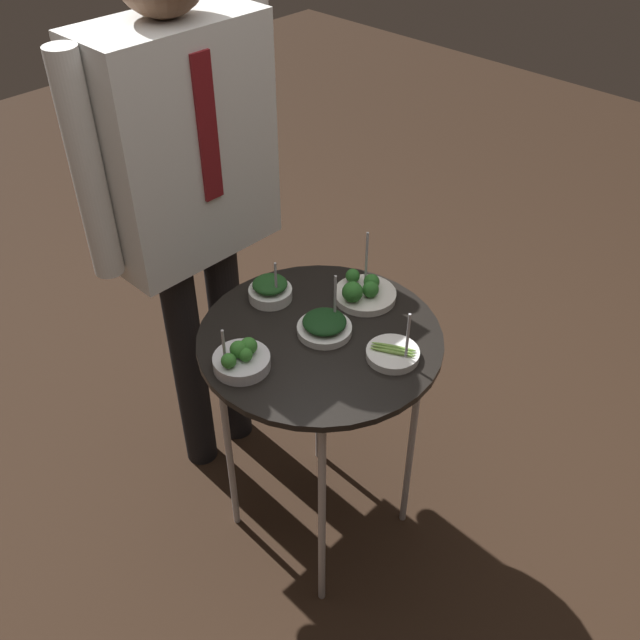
{
  "coord_description": "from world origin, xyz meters",
  "views": [
    {
      "loc": [
        -0.99,
        -0.95,
        1.93
      ],
      "look_at": [
        0.0,
        0.0,
        0.82
      ],
      "focal_mm": 40.0,
      "sensor_mm": 36.0,
      "label": 1
    }
  ],
  "objects": [
    {
      "name": "bowl_spinach_back_right",
      "position": [
        0.02,
        0.2,
        0.8
      ],
      "size": [
        0.12,
        0.12,
        0.13
      ],
      "color": "white",
      "rests_on": "serving_cart"
    },
    {
      "name": "bowl_spinach_mid_right",
      "position": [
        0.02,
        -0.0,
        0.79
      ],
      "size": [
        0.14,
        0.14,
        0.16
      ],
      "color": "white",
      "rests_on": "serving_cart"
    },
    {
      "name": "serving_cart",
      "position": [
        0.0,
        0.0,
        0.7
      ],
      "size": [
        0.62,
        0.62,
        0.77
      ],
      "color": "black",
      "rests_on": "ground_plane"
    },
    {
      "name": "bowl_asparagus_front_right",
      "position": [
        0.06,
        -0.18,
        0.78
      ],
      "size": [
        0.13,
        0.13,
        0.15
      ],
      "color": "white",
      "rests_on": "serving_cart"
    },
    {
      "name": "ground_plane",
      "position": [
        0.0,
        0.0,
        0.0
      ],
      "size": [
        8.0,
        8.0,
        0.0
      ],
      "primitive_type": "plane",
      "color": "black"
    },
    {
      "name": "bowl_broccoli_center",
      "position": [
        0.19,
        0.02,
        0.79
      ],
      "size": [
        0.17,
        0.17,
        0.18
      ],
      "color": "silver",
      "rests_on": "serving_cart"
    },
    {
      "name": "bowl_broccoli_front_center",
      "position": [
        -0.21,
        0.05,
        0.8
      ],
      "size": [
        0.14,
        0.14,
        0.12
      ],
      "color": "silver",
      "rests_on": "serving_cart"
    },
    {
      "name": "waiter_figure",
      "position": [
        -0.01,
        0.48,
        1.05
      ],
      "size": [
        0.61,
        0.23,
        1.66
      ],
      "color": "black",
      "rests_on": "ground_plane"
    }
  ]
}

